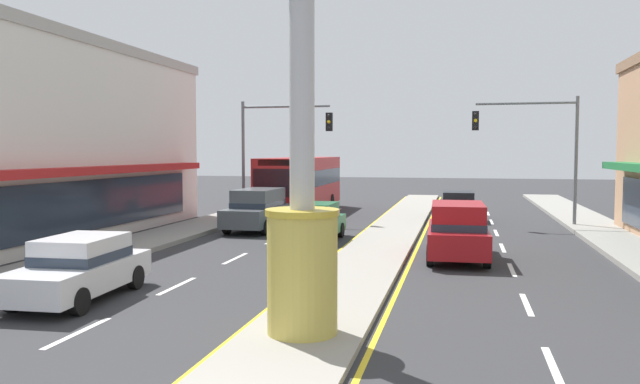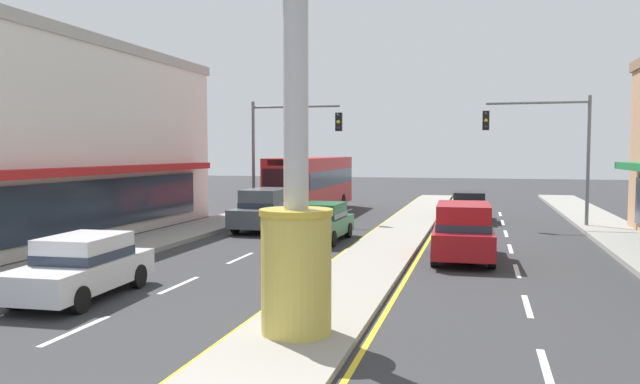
# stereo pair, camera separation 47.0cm
# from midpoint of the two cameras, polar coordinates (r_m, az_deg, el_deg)

# --- Properties ---
(median_strip) EXTENTS (2.36, 52.00, 0.14)m
(median_strip) POSITION_cam_midpoint_polar(r_m,az_deg,el_deg) (24.34, 5.32, -4.63)
(median_strip) COLOR gray
(median_strip) RESTS_ON ground
(sidewalk_left) EXTENTS (2.63, 60.00, 0.18)m
(sidewalk_left) POSITION_cam_midpoint_polar(r_m,az_deg,el_deg) (25.32, -16.25, -4.39)
(sidewalk_left) COLOR gray
(sidewalk_left) RESTS_ON ground
(lane_markings) EXTENTS (9.10, 52.00, 0.01)m
(lane_markings) POSITION_cam_midpoint_polar(r_m,az_deg,el_deg) (23.02, 4.87, -5.27)
(lane_markings) COLOR silver
(lane_markings) RESTS_ON ground
(district_sign) EXTENTS (7.23, 1.41, 8.43)m
(district_sign) POSITION_cam_midpoint_polar(r_m,az_deg,el_deg) (11.67, -2.84, 6.71)
(district_sign) COLOR gold
(district_sign) RESTS_ON median_strip
(traffic_light_left_side) EXTENTS (4.86, 0.46, 6.20)m
(traffic_light_left_side) POSITION_cam_midpoint_polar(r_m,az_deg,el_deg) (31.94, -4.56, 4.88)
(traffic_light_left_side) COLOR slate
(traffic_light_left_side) RESTS_ON ground
(traffic_light_right_side) EXTENTS (4.86, 0.46, 6.20)m
(traffic_light_right_side) POSITION_cam_midpoint_polar(r_m,az_deg,el_deg) (31.09, 18.97, 4.72)
(traffic_light_right_side) COLOR slate
(traffic_light_right_side) RESTS_ON ground
(bus_near_right_lane) EXTENTS (2.70, 11.24, 3.26)m
(bus_near_right_lane) POSITION_cam_midpoint_polar(r_m,az_deg,el_deg) (35.99, -2.07, 0.97)
(bus_near_right_lane) COLOR #B21E1E
(bus_near_right_lane) RESTS_ON ground
(suv_far_right_lane) EXTENTS (2.08, 4.66, 1.90)m
(suv_far_right_lane) POSITION_cam_midpoint_polar(r_m,az_deg,el_deg) (28.42, -6.24, -1.57)
(suv_far_right_lane) COLOR #4C5156
(suv_far_right_lane) RESTS_ON ground
(sedan_near_left_lane) EXTENTS (1.91, 4.34, 1.53)m
(sedan_near_left_lane) POSITION_cam_midpoint_polar(r_m,az_deg,el_deg) (24.97, -1.06, -2.74)
(sedan_near_left_lane) COLOR #14562D
(sedan_near_left_lane) RESTS_ON ground
(sedan_mid_left_lane) EXTENTS (1.87, 4.32, 1.53)m
(sedan_mid_left_lane) POSITION_cam_midpoint_polar(r_m,az_deg,el_deg) (33.01, 12.27, -1.24)
(sedan_mid_left_lane) COLOR black
(sedan_mid_left_lane) RESTS_ON ground
(suv_far_left_oncoming) EXTENTS (2.09, 4.66, 1.90)m
(suv_far_left_oncoming) POSITION_cam_midpoint_polar(r_m,az_deg,el_deg) (21.11, 11.92, -3.48)
(suv_far_left_oncoming) COLOR maroon
(suv_far_left_oncoming) RESTS_ON ground
(sedan_kerb_right) EXTENTS (2.00, 4.38, 1.53)m
(sedan_kerb_right) POSITION_cam_midpoint_polar(r_m,az_deg,el_deg) (16.39, -22.03, -6.44)
(sedan_kerb_right) COLOR silver
(sedan_kerb_right) RESTS_ON ground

